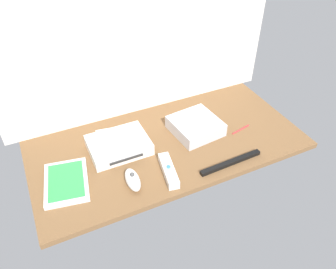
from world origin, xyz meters
The scene contains 10 objects.
ground_plane centered at (0.00, 0.00, -1.00)cm, with size 100.00×48.00×2.00cm, color brown.
back_wall centered at (0.00, 24.60, 32.00)cm, with size 110.00×1.20×64.00cm, color silver.
game_console centered at (-17.58, 4.10, 2.20)cm, with size 21.05×16.56×4.40cm.
mini_computer centered at (12.46, 1.82, 2.64)cm, with size 18.67×18.67×5.30cm.
game_case centered at (-38.38, -4.32, 0.76)cm, with size 16.75×21.11×1.56cm.
remote_wand centered at (-6.54, -14.34, 1.51)cm, with size 6.15×15.20×3.40cm.
remote_nunchuk centered at (-18.93, -13.64, 2.04)cm, with size 4.96×10.23×5.10cm.
remote_classic_pad centered at (-17.32, 5.44, 5.41)cm, with size 15.50×10.20×2.40cm.
sensor_bar centered at (14.86, -19.29, 0.70)cm, with size 24.00×1.80×1.40cm, color black.
stylus_pen centered at (28.93, -4.93, 0.35)cm, with size 0.70×0.70×9.00cm, color red.
Camera 1 is at (-40.09, -85.36, 81.69)cm, focal length 35.97 mm.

